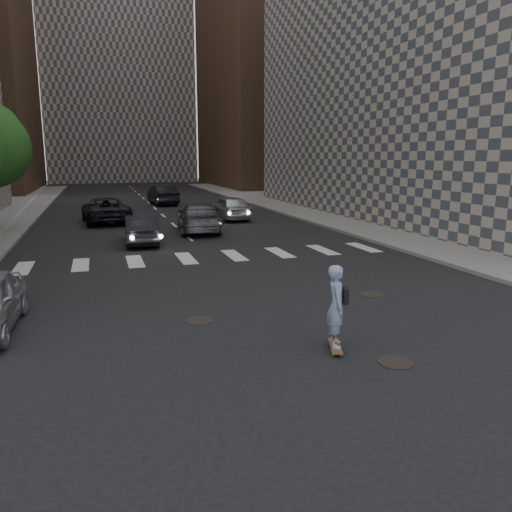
{
  "coord_description": "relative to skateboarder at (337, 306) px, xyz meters",
  "views": [
    {
      "loc": [
        -4.25,
        -10.5,
        4.03
      ],
      "look_at": [
        -0.14,
        2.44,
        1.3
      ],
      "focal_mm": 35.0,
      "sensor_mm": 36.0,
      "label": 1
    }
  ],
  "objects": [
    {
      "name": "manhole_b",
      "position": [
        -2.37,
        2.73,
        -0.95
      ],
      "size": [
        0.7,
        0.7,
        0.02
      ],
      "primitive_type": "cylinder",
      "color": "black",
      "rests_on": "ground"
    },
    {
      "name": "ground",
      "position": [
        -0.37,
        1.53,
        -0.96
      ],
      "size": [
        160.0,
        160.0,
        0.0
      ],
      "primitive_type": "plane",
      "color": "black",
      "rests_on": "ground"
    },
    {
      "name": "skateboarder",
      "position": [
        0.0,
        0.0,
        0.0
      ],
      "size": [
        0.61,
        0.95,
        1.84
      ],
      "rotation": [
        0.0,
        0.0,
        -0.35
      ],
      "color": "brown",
      "rests_on": "ground"
    },
    {
      "name": "manhole_c",
      "position": [
        2.93,
        3.53,
        -0.95
      ],
      "size": [
        0.7,
        0.7,
        0.02
      ],
      "primitive_type": "cylinder",
      "color": "black",
      "rests_on": "ground"
    },
    {
      "name": "traffic_car_e",
      "position": [
        0.64,
        33.53,
        -0.14
      ],
      "size": [
        2.17,
        5.13,
        1.65
      ],
      "primitive_type": "imported",
      "rotation": [
        0.0,
        0.0,
        3.23
      ],
      "color": "black",
      "rests_on": "ground"
    },
    {
      "name": "traffic_car_a",
      "position": [
        -2.73,
        14.53,
        -0.29
      ],
      "size": [
        1.69,
        4.19,
        1.36
      ],
      "primitive_type": "imported",
      "rotation": [
        0.0,
        0.0,
        3.08
      ],
      "color": "black",
      "rests_on": "ground"
    },
    {
      "name": "tower_right",
      "position": [
        19.63,
        56.53,
        17.04
      ],
      "size": [
        18.0,
        24.0,
        36.0
      ],
      "primitive_type": "cube",
      "color": "brown",
      "rests_on": "ground"
    },
    {
      "name": "building_right",
      "position": [
        18.12,
        20.02,
        10.02
      ],
      "size": [
        15.0,
        33.0,
        22.0
      ],
      "color": "#ADA08E",
      "rests_on": "ground"
    },
    {
      "name": "traffic_car_c",
      "position": [
        -4.18,
        22.88,
        -0.19
      ],
      "size": [
        3.04,
        5.79,
        1.55
      ],
      "primitive_type": "imported",
      "rotation": [
        0.0,
        0.0,
        3.23
      ],
      "color": "black",
      "rests_on": "ground"
    },
    {
      "name": "manhole_a",
      "position": [
        0.83,
        -0.97,
        -0.95
      ],
      "size": [
        0.7,
        0.7,
        0.02
      ],
      "primitive_type": "cylinder",
      "color": "black",
      "rests_on": "ground"
    },
    {
      "name": "traffic_car_d",
      "position": [
        3.47,
        22.09,
        -0.19
      ],
      "size": [
        2.07,
        4.64,
        1.55
      ],
      "primitive_type": "imported",
      "rotation": [
        0.0,
        0.0,
        3.19
      ],
      "color": "silver",
      "rests_on": "ground"
    },
    {
      "name": "sidewalk_right",
      "position": [
        14.13,
        21.53,
        -0.89
      ],
      "size": [
        13.0,
        80.0,
        0.15
      ],
      "primitive_type": "cube",
      "color": "gray",
      "rests_on": "ground"
    },
    {
      "name": "traffic_car_b",
      "position": [
        0.55,
        17.49,
        -0.18
      ],
      "size": [
        2.81,
        5.59,
        1.56
      ],
      "primitive_type": "imported",
      "rotation": [
        0.0,
        0.0,
        3.02
      ],
      "color": "#515258",
      "rests_on": "ground"
    },
    {
      "name": "tower_center",
      "position": [
        -0.37,
        79.53,
        23.04
      ],
      "size": [
        22.0,
        20.0,
        48.0
      ],
      "primitive_type": "cube",
      "color": "#ADA08E",
      "rests_on": "ground"
    }
  ]
}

